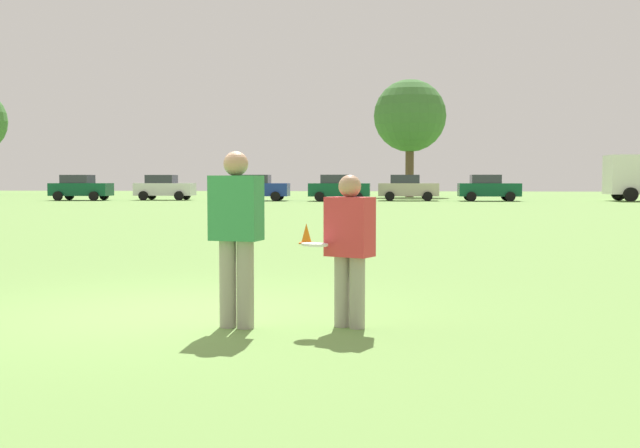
{
  "coord_description": "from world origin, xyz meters",
  "views": [
    {
      "loc": [
        2.59,
        -8.48,
        1.52
      ],
      "look_at": [
        1.57,
        1.19,
        0.95
      ],
      "focal_mm": 43.25,
      "sensor_mm": 36.0,
      "label": 1
    }
  ],
  "objects_px": {
    "frisbee": "(315,245)",
    "parked_car_mid_right": "(339,188)",
    "player_defender": "(350,242)",
    "traffic_cone": "(306,234)",
    "parked_car_mid_left": "(164,187)",
    "parked_car_near_right": "(407,188)",
    "parked_car_far_right": "(488,188)",
    "parked_car_center": "(258,188)",
    "parked_car_near_left": "(80,187)",
    "player_thrower": "(236,229)"
  },
  "relations": [
    {
      "from": "frisbee",
      "to": "traffic_cone",
      "type": "relative_size",
      "value": 0.56
    },
    {
      "from": "frisbee",
      "to": "parked_car_mid_right",
      "type": "distance_m",
      "value": 45.45
    },
    {
      "from": "player_thrower",
      "to": "parked_car_near_right",
      "type": "relative_size",
      "value": 0.42
    },
    {
      "from": "player_defender",
      "to": "parked_car_near_right",
      "type": "xyz_separation_m",
      "value": [
        0.93,
        46.67,
        0.05
      ]
    },
    {
      "from": "frisbee",
      "to": "traffic_cone",
      "type": "distance_m",
      "value": 10.4
    },
    {
      "from": "frisbee",
      "to": "parked_car_far_right",
      "type": "distance_m",
      "value": 47.09
    },
    {
      "from": "player_thrower",
      "to": "player_defender",
      "type": "bearing_deg",
      "value": 6.7
    },
    {
      "from": "frisbee",
      "to": "parked_car_center",
      "type": "distance_m",
      "value": 46.58
    },
    {
      "from": "player_thrower",
      "to": "player_defender",
      "type": "xyz_separation_m",
      "value": [
        1.14,
        0.13,
        -0.14
      ]
    },
    {
      "from": "traffic_cone",
      "to": "parked_car_mid_right",
      "type": "height_order",
      "value": "parked_car_mid_right"
    },
    {
      "from": "player_defender",
      "to": "parked_car_mid_right",
      "type": "xyz_separation_m",
      "value": [
        -3.8,
        45.17,
        0.05
      ]
    },
    {
      "from": "parked_car_near_left",
      "to": "parked_car_mid_left",
      "type": "distance_m",
      "value": 5.88
    },
    {
      "from": "frisbee",
      "to": "parked_car_center",
      "type": "bearing_deg",
      "value": 101.33
    },
    {
      "from": "parked_car_near_left",
      "to": "parked_car_far_right",
      "type": "relative_size",
      "value": 1.0
    },
    {
      "from": "player_thrower",
      "to": "parked_car_center",
      "type": "xyz_separation_m",
      "value": [
        -8.35,
        45.65,
        -0.09
      ]
    },
    {
      "from": "player_thrower",
      "to": "parked_car_center",
      "type": "height_order",
      "value": "parked_car_center"
    },
    {
      "from": "parked_car_near_left",
      "to": "frisbee",
      "type": "bearing_deg",
      "value": -64.12
    },
    {
      "from": "parked_car_mid_right",
      "to": "traffic_cone",
      "type": "bearing_deg",
      "value": -86.57
    },
    {
      "from": "player_thrower",
      "to": "parked_car_near_left",
      "type": "relative_size",
      "value": 0.42
    },
    {
      "from": "traffic_cone",
      "to": "parked_car_center",
      "type": "relative_size",
      "value": 0.11
    },
    {
      "from": "frisbee",
      "to": "parked_car_near_right",
      "type": "distance_m",
      "value": 46.84
    },
    {
      "from": "parked_car_mid_right",
      "to": "parked_car_near_right",
      "type": "height_order",
      "value": "same"
    },
    {
      "from": "player_defender",
      "to": "traffic_cone",
      "type": "distance_m",
      "value": 10.3
    },
    {
      "from": "player_thrower",
      "to": "frisbee",
      "type": "bearing_deg",
      "value": -1.57
    },
    {
      "from": "traffic_cone",
      "to": "parked_car_mid_left",
      "type": "relative_size",
      "value": 0.11
    },
    {
      "from": "parked_car_near_left",
      "to": "parked_car_near_right",
      "type": "bearing_deg",
      "value": 3.72
    },
    {
      "from": "parked_car_mid_left",
      "to": "parked_car_far_right",
      "type": "relative_size",
      "value": 1.0
    },
    {
      "from": "player_defender",
      "to": "parked_car_near_left",
      "type": "bearing_deg",
      "value": 116.31
    },
    {
      "from": "parked_car_mid_left",
      "to": "parked_car_center",
      "type": "relative_size",
      "value": 1.0
    },
    {
      "from": "parked_car_far_right",
      "to": "traffic_cone",
      "type": "bearing_deg",
      "value": -102.71
    },
    {
      "from": "player_thrower",
      "to": "parked_car_mid_right",
      "type": "bearing_deg",
      "value": 93.35
    },
    {
      "from": "player_thrower",
      "to": "parked_car_mid_right",
      "type": "relative_size",
      "value": 0.42
    },
    {
      "from": "parked_car_near_right",
      "to": "parked_car_far_right",
      "type": "relative_size",
      "value": 1.0
    },
    {
      "from": "parked_car_near_right",
      "to": "traffic_cone",
      "type": "bearing_deg",
      "value": -94.13
    },
    {
      "from": "player_defender",
      "to": "parked_car_near_right",
      "type": "height_order",
      "value": "parked_car_near_right"
    },
    {
      "from": "traffic_cone",
      "to": "parked_car_near_right",
      "type": "height_order",
      "value": "parked_car_near_right"
    },
    {
      "from": "parked_car_mid_left",
      "to": "parked_car_near_right",
      "type": "height_order",
      "value": "same"
    },
    {
      "from": "parked_car_near_left",
      "to": "parked_car_mid_right",
      "type": "height_order",
      "value": "same"
    },
    {
      "from": "frisbee",
      "to": "parked_car_near_right",
      "type": "bearing_deg",
      "value": 88.44
    },
    {
      "from": "parked_car_mid_right",
      "to": "parked_car_near_right",
      "type": "xyz_separation_m",
      "value": [
        4.73,
        1.5,
        0.0
      ]
    },
    {
      "from": "traffic_cone",
      "to": "parked_car_far_right",
      "type": "bearing_deg",
      "value": 77.29
    },
    {
      "from": "parked_car_center",
      "to": "parked_car_mid_right",
      "type": "relative_size",
      "value": 1.0
    },
    {
      "from": "traffic_cone",
      "to": "parked_car_center",
      "type": "bearing_deg",
      "value": 102.42
    },
    {
      "from": "frisbee",
      "to": "parked_car_mid_right",
      "type": "xyz_separation_m",
      "value": [
        -3.46,
        45.32,
        0.06
      ]
    },
    {
      "from": "parked_car_mid_right",
      "to": "parked_car_center",
      "type": "bearing_deg",
      "value": 176.49
    },
    {
      "from": "player_thrower",
      "to": "parked_car_center",
      "type": "distance_m",
      "value": 46.41
    },
    {
      "from": "parked_car_center",
      "to": "player_defender",
      "type": "bearing_deg",
      "value": -78.22
    },
    {
      "from": "player_thrower",
      "to": "traffic_cone",
      "type": "distance_m",
      "value": 10.32
    },
    {
      "from": "parked_car_near_left",
      "to": "parked_car_mid_right",
      "type": "xyz_separation_m",
      "value": [
        18.53,
        0.01,
        0.0
      ]
    },
    {
      "from": "parked_car_mid_right",
      "to": "parked_car_far_right",
      "type": "xyz_separation_m",
      "value": [
        10.29,
        1.27,
        0.0
      ]
    }
  ]
}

